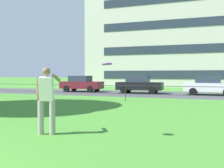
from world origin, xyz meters
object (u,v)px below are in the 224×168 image
person_thrower (46,98)px  car_white_right (210,85)px  car_maroon_left (81,84)px  frisbee (107,64)px  apartment_building_background (224,28)px  car_black_far_left (139,84)px

person_thrower → car_white_right: bearing=76.0°
car_maroon_left → car_white_right: 11.67m
person_thrower → frisbee: frisbee is taller
person_thrower → apartment_building_background: (6.06, 35.76, 7.47)m
car_black_far_left → car_white_right: bearing=-1.8°
frisbee → apartment_building_background: bearing=83.0°
person_thrower → car_black_far_left: person_thrower is taller
car_white_right → apartment_building_background: 20.73m
person_thrower → apartment_building_background: size_ratio=0.05×
apartment_building_background → car_maroon_left: bearing=-125.9°
frisbee → apartment_building_background: size_ratio=0.01×
car_maroon_left → apartment_building_background: 24.39m
frisbee → person_thrower: bearing=-173.0°
person_thrower → car_white_right: (4.14, 16.61, -0.21)m
car_black_far_left → apartment_building_background: 21.89m
car_white_right → apartment_building_background: apartment_building_background is taller
person_thrower → car_black_far_left: (-1.70, 16.78, -0.21)m
car_maroon_left → car_black_far_left: same height
frisbee → car_white_right: bearing=81.4°
car_black_far_left → car_white_right: 5.85m
car_black_far_left → apartment_building_background: bearing=67.8°
person_thrower → frisbee: 1.92m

